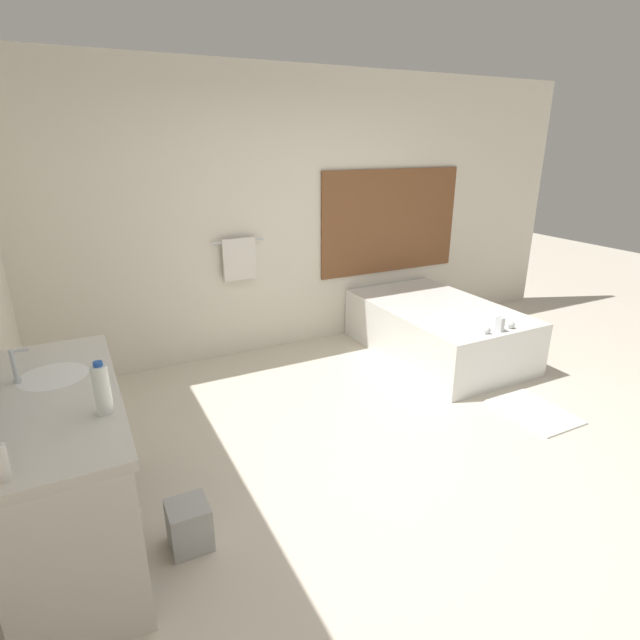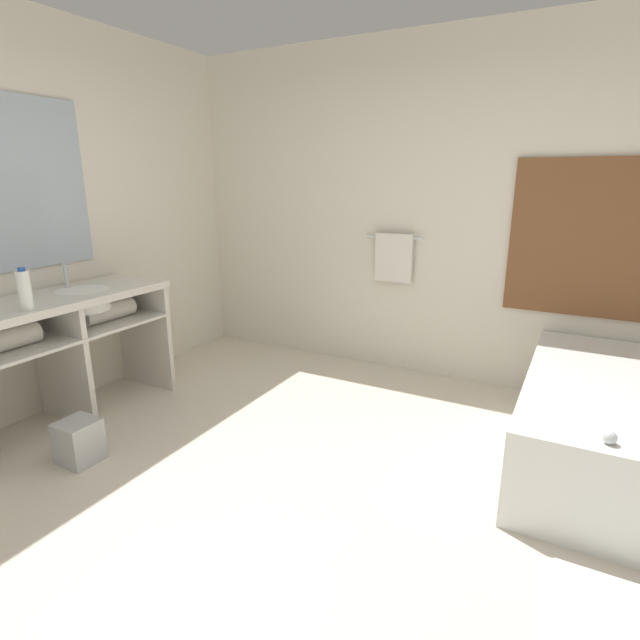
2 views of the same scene
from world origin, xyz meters
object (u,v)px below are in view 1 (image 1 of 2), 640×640
water_bottle_1 (102,389)px  soap_dispenser (1,462)px  waste_bin (189,525)px  bathtub (437,327)px

water_bottle_1 → soap_dispenser: (-0.37, -0.34, -0.04)m
soap_dispenser → waste_bin: bearing=26.3°
bathtub → waste_bin: bathtub is taller
soap_dispenser → water_bottle_1: bearing=43.0°
soap_dispenser → waste_bin: soap_dispenser is taller
waste_bin → water_bottle_1: bearing=178.2°
soap_dispenser → bathtub: bearing=26.9°
bathtub → water_bottle_1: water_bottle_1 is taller
water_bottle_1 → waste_bin: (0.31, -0.01, -0.88)m
water_bottle_1 → waste_bin: 0.93m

